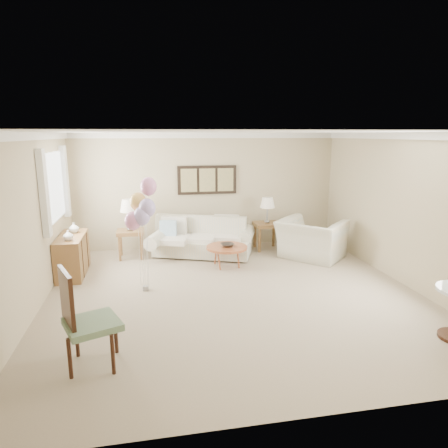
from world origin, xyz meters
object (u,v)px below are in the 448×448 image
object	(u,v)px
armchair	(311,239)
accent_chair	(84,317)
coffee_table	(227,248)
balloon_cluster	(142,207)
sofa	(202,240)

from	to	relation	value
armchair	accent_chair	distance (m)	5.28
coffee_table	balloon_cluster	bearing A→B (deg)	-148.25
sofa	armchair	size ratio (longest dim) A/B	1.99
sofa	accent_chair	bearing A→B (deg)	-115.02
armchair	sofa	bearing A→B (deg)	30.06
sofa	accent_chair	size ratio (longest dim) A/B	2.20
sofa	accent_chair	world-z (taller)	accent_chair
balloon_cluster	armchair	bearing A→B (deg)	19.09
armchair	balloon_cluster	size ratio (longest dim) A/B	0.66
armchair	accent_chair	world-z (taller)	accent_chair
sofa	coffee_table	distance (m)	0.92
accent_chair	balloon_cluster	bearing A→B (deg)	73.45
coffee_table	accent_chair	distance (m)	3.85
armchair	balloon_cluster	distance (m)	3.78
coffee_table	accent_chair	bearing A→B (deg)	-125.39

